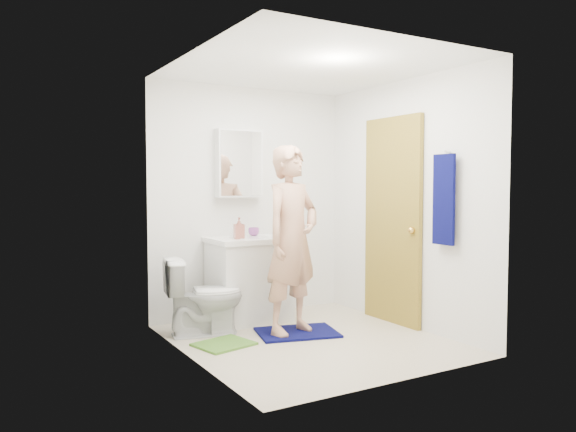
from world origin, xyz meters
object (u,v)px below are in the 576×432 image
Objects in this scene: medicine_cabinet at (239,164)px; soap_dispenser at (239,228)px; towel at (444,200)px; man at (292,239)px; vanity_cabinet at (249,282)px; toilet at (204,296)px; toothbrush_cup at (254,232)px.

medicine_cabinet is 3.31× the size of soap_dispenser.
man is (-1.07, 0.82, -0.37)m from towel.
soap_dispenser is (-0.15, -0.08, 0.56)m from vanity_cabinet.
toilet is 6.41× the size of toothbrush_cup.
towel is at bearing -54.53° from man.
man reaches higher than towel.
toothbrush_cup is (0.11, 0.11, 0.49)m from vanity_cabinet.
towel is at bearing -56.25° from toothbrush_cup.
vanity_cabinet is at bearing -90.00° from medicine_cabinet.
vanity_cabinet is 0.58m from soap_dispenser.
toilet is at bearing 133.53° from man.
medicine_cabinet is 0.72m from toothbrush_cup.
medicine_cabinet reaches higher than man.
toothbrush_cup is 0.78m from man.
soap_dispenser reaches higher than vanity_cabinet.
towel is at bearing -55.39° from medicine_cabinet.
medicine_cabinet is 6.27× the size of toothbrush_cup.
toothbrush_cup is (-1.07, 1.60, -0.36)m from towel.
man is (0.00, -0.78, -0.01)m from toothbrush_cup.
vanity_cabinet is 1.14× the size of medicine_cabinet.
medicine_cabinet reaches higher than vanity_cabinet.
man is (0.70, -0.40, 0.52)m from toilet.
toilet is (-0.59, -0.49, -1.24)m from medicine_cabinet.
soap_dispenser reaches higher than toothbrush_cup.
soap_dispenser is 0.12× the size of man.
medicine_cabinet is 0.87× the size of towel.
man reaches higher than vanity_cabinet.
towel is at bearing -51.53° from vanity_cabinet.
vanity_cabinet is 7.17× the size of toothbrush_cup.
vanity_cabinet is 1.00× the size of towel.
toothbrush_cup is (0.70, 0.38, 0.54)m from toilet.
medicine_cabinet is at bearing 90.00° from vanity_cabinet.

